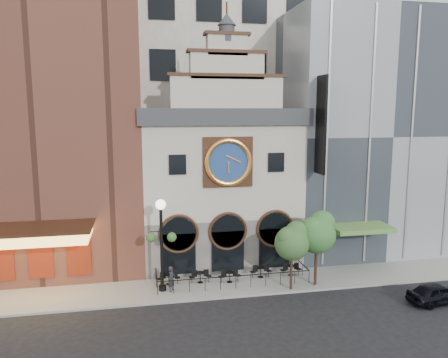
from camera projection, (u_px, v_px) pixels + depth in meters
name	position (u px, v px, depth m)	size (l,w,h in m)	color
ground	(240.00, 298.00, 28.68)	(120.00, 120.00, 0.00)	black
sidewalk	(232.00, 282.00, 31.09)	(44.00, 5.00, 0.15)	gray
clock_building	(218.00, 179.00, 35.22)	(12.60, 8.78, 18.65)	#605E5B
theater_building	(49.00, 105.00, 33.89)	(14.00, 15.60, 25.00)	brown
retail_building	(356.00, 133.00, 39.26)	(14.00, 14.40, 20.00)	gray
office_tower	(197.00, 34.00, 44.95)	(20.00, 16.00, 40.00)	silver
cafe_railing	(232.00, 275.00, 31.01)	(10.60, 2.60, 0.90)	black
bistro_0	(169.00, 278.00, 30.46)	(1.58, 0.68, 0.90)	black
bistro_1	(200.00, 276.00, 30.77)	(1.58, 0.68, 0.90)	black
bistro_2	(230.00, 276.00, 30.86)	(1.58, 0.68, 0.90)	black
bistro_3	(261.00, 271.00, 31.75)	(1.58, 0.68, 0.90)	black
bistro_4	(291.00, 269.00, 32.11)	(1.58, 0.68, 0.90)	black
car_right	(437.00, 293.00, 27.79)	(1.57, 3.91, 1.33)	black
pedestrian	(172.00, 279.00, 29.27)	(0.63, 0.41, 1.73)	black
lamppost	(161.00, 235.00, 28.91)	(2.00, 0.81, 6.29)	black
tree_left	(292.00, 240.00, 29.25)	(2.43, 2.34, 4.68)	#382619
tree_right	(317.00, 232.00, 29.93)	(2.71, 2.61, 5.21)	#382619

